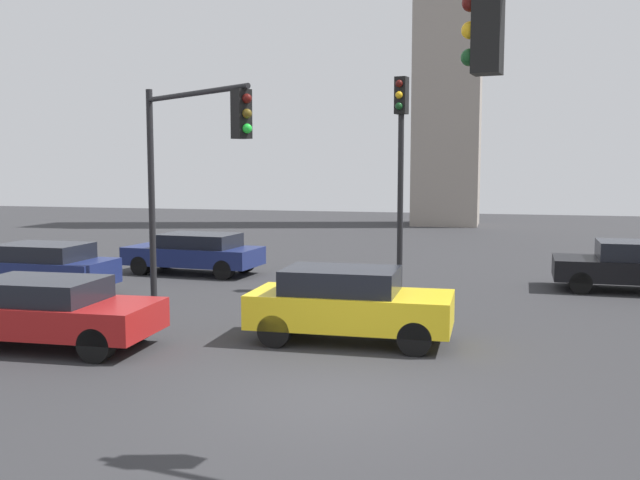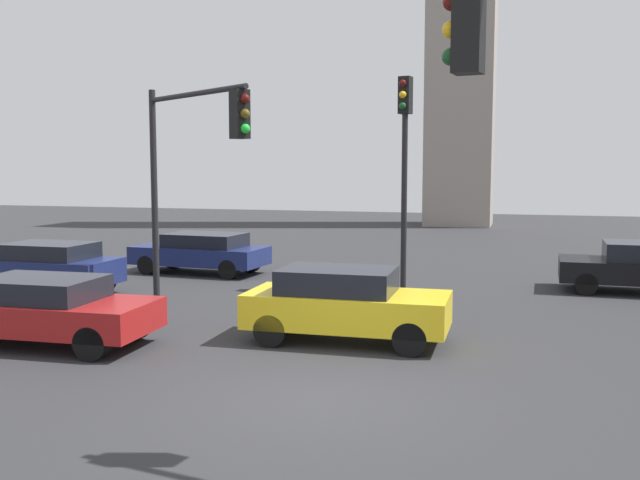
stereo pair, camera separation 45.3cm
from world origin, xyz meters
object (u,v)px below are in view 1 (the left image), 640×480
traffic_light_1 (401,144)px  car_5 (48,311)px  traffic_light_2 (192,149)px  car_0 (195,252)px  car_2 (39,268)px  car_3 (348,303)px  car_1 (638,265)px

traffic_light_1 → car_5: bearing=-23.7°
traffic_light_2 → car_0: bearing=148.4°
car_0 → car_5: size_ratio=1.07×
traffic_light_1 → car_2: (-9.18, -3.24, -3.30)m
car_0 → car_3: bearing=135.7°
car_1 → car_3: 9.98m
car_5 → traffic_light_1: bearing=52.5°
traffic_light_1 → car_0: (-6.79, 1.40, -3.35)m
car_1 → traffic_light_2: bearing=31.4°
traffic_light_1 → car_3: traffic_light_1 is taller
car_1 → car_3: bearing=50.4°
car_1 → traffic_light_1: bearing=14.1°
car_5 → traffic_light_2: bearing=63.3°
car_5 → car_2: bearing=125.0°
car_0 → car_3: size_ratio=1.11×
traffic_light_1 → car_0: size_ratio=1.33×
car_3 → car_5: size_ratio=0.96×
car_3 → car_0: bearing=130.6°
car_1 → car_3: car_3 is taller
car_0 → car_5: car_5 is taller
car_3 → traffic_light_2: bearing=158.6°
car_5 → car_0: bearing=94.9°
car_0 → car_5: bearing=101.4°
traffic_light_2 → car_1: 12.51m
car_0 → car_5: (1.19, -9.34, 0.01)m
car_0 → car_2: car_2 is taller
traffic_light_1 → car_1: size_ratio=1.34×
car_3 → car_5: bearing=-162.3°
traffic_light_2 → car_3: 5.21m
traffic_light_1 → car_5: 10.28m
traffic_light_2 → car_3: size_ratio=1.34×
traffic_light_2 → car_0: (-2.70, 6.02, -3.13)m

